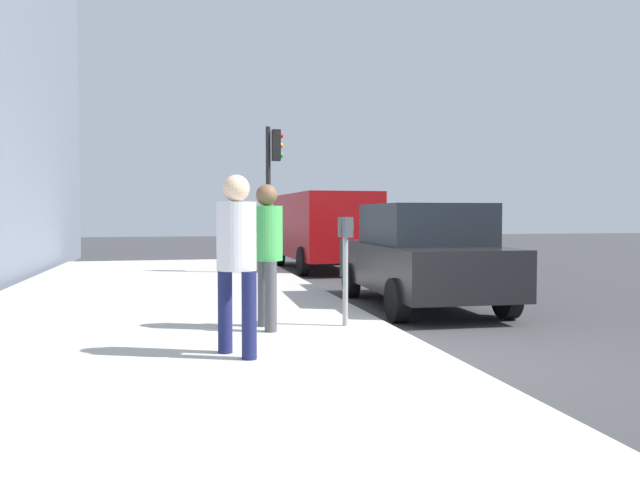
{
  "coord_description": "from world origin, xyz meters",
  "views": [
    {
      "loc": [
        -6.34,
        2.72,
        1.59
      ],
      "look_at": [
        2.04,
        0.81,
        1.24
      ],
      "focal_mm": 35.11,
      "sensor_mm": 36.0,
      "label": 1
    }
  ],
  "objects": [
    {
      "name": "pedestrian_bystander",
      "position": [
        0.01,
        2.14,
        1.25
      ],
      "size": [
        0.49,
        0.4,
        1.84
      ],
      "rotation": [
        0.0,
        0.0,
        -1.01
      ],
      "color": "#191E4C",
      "rests_on": "sidewalk_slab"
    },
    {
      "name": "pedestrian_at_meter",
      "position": [
        1.44,
        1.63,
        1.23
      ],
      "size": [
        0.54,
        0.4,
        1.82
      ],
      "rotation": [
        0.0,
        0.0,
        -1.48
      ],
      "color": "#47474C",
      "rests_on": "sidewalk_slab"
    },
    {
      "name": "ground_plane",
      "position": [
        0.0,
        0.0,
        0.0
      ],
      "size": [
        80.0,
        80.0,
        0.0
      ],
      "primitive_type": "plane",
      "color": "#38383A",
      "rests_on": "ground"
    },
    {
      "name": "parked_van_far",
      "position": [
        11.17,
        -1.35,
        1.26
      ],
      "size": [
        5.24,
        2.21,
        2.18
      ],
      "color": "maroon",
      "rests_on": "ground_plane"
    },
    {
      "name": "sidewalk_slab",
      "position": [
        0.0,
        3.0,
        0.07
      ],
      "size": [
        28.0,
        6.0,
        0.15
      ],
      "primitive_type": "cube",
      "color": "#B7B2A8",
      "rests_on": "ground_plane"
    },
    {
      "name": "parking_meter",
      "position": [
        1.43,
        0.61,
        1.17
      ],
      "size": [
        0.36,
        0.12,
        1.41
      ],
      "color": "gray",
      "rests_on": "sidewalk_slab"
    },
    {
      "name": "parked_sedan_near",
      "position": [
        3.68,
        -1.35,
        0.89
      ],
      "size": [
        4.46,
        2.08,
        1.77
      ],
      "color": "black",
      "rests_on": "ground_plane"
    },
    {
      "name": "traffic_signal",
      "position": [
        9.0,
        0.43,
        2.58
      ],
      "size": [
        0.24,
        0.44,
        3.6
      ],
      "color": "black",
      "rests_on": "sidewalk_slab"
    }
  ]
}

